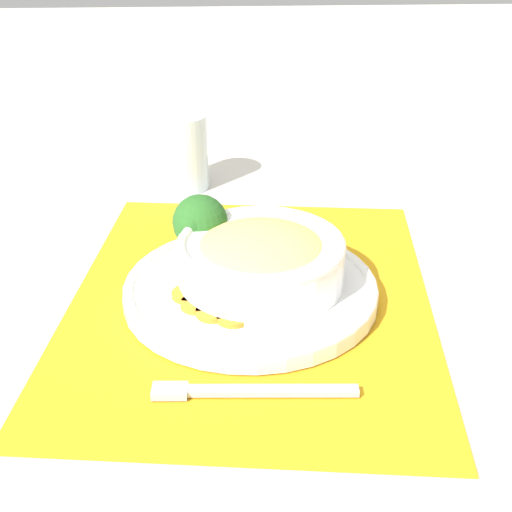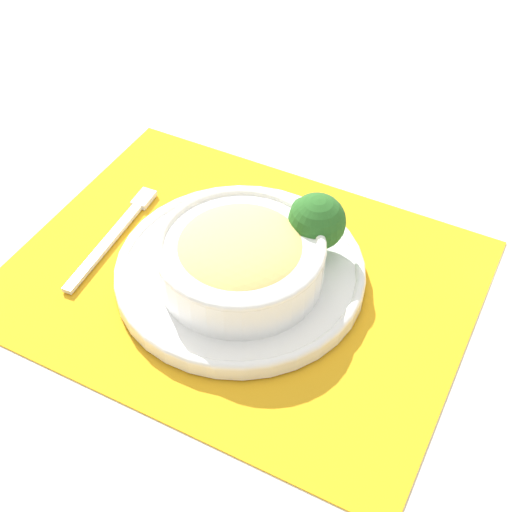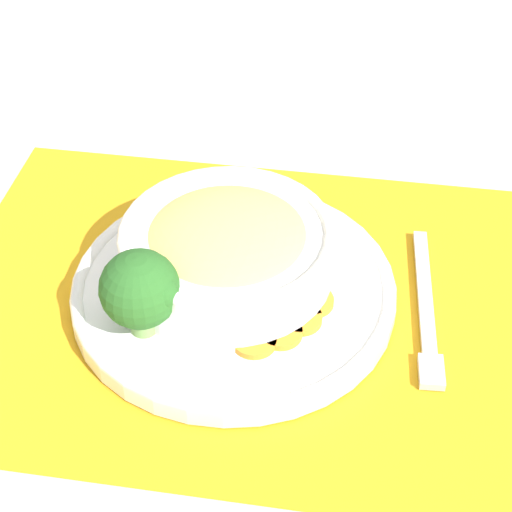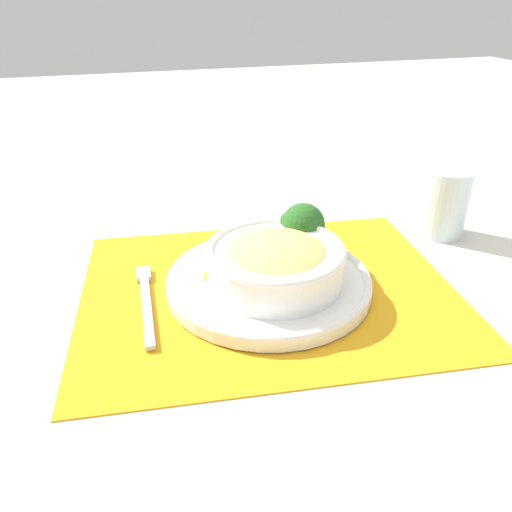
% 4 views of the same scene
% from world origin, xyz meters
% --- Properties ---
extents(ground_plane, '(4.00, 4.00, 0.00)m').
position_xyz_m(ground_plane, '(0.00, 0.00, 0.00)').
color(ground_plane, beige).
extents(placemat, '(0.55, 0.45, 0.00)m').
position_xyz_m(placemat, '(0.00, 0.00, 0.00)').
color(placemat, orange).
rests_on(placemat, ground_plane).
extents(plate, '(0.28, 0.28, 0.02)m').
position_xyz_m(plate, '(0.00, 0.00, 0.02)').
color(plate, white).
rests_on(plate, placemat).
extents(bowl, '(0.18, 0.18, 0.06)m').
position_xyz_m(bowl, '(0.01, -0.01, 0.05)').
color(bowl, white).
rests_on(bowl, plate).
extents(broccoli_floret, '(0.06, 0.06, 0.08)m').
position_xyz_m(broccoli_floret, '(0.07, 0.06, 0.06)').
color(broccoli_floret, '#759E51').
rests_on(broccoli_floret, plate).
extents(carrot_slice_near, '(0.04, 0.04, 0.01)m').
position_xyz_m(carrot_slice_near, '(-0.02, 0.07, 0.02)').
color(carrot_slice_near, orange).
rests_on(carrot_slice_near, plate).
extents(carrot_slice_middle, '(0.04, 0.04, 0.01)m').
position_xyz_m(carrot_slice_middle, '(-0.04, 0.06, 0.02)').
color(carrot_slice_middle, orange).
rests_on(carrot_slice_middle, plate).
extents(carrot_slice_far, '(0.04, 0.04, 0.01)m').
position_xyz_m(carrot_slice_far, '(-0.06, 0.04, 0.02)').
color(carrot_slice_far, orange).
rests_on(carrot_slice_far, plate).
extents(carrot_slice_extra, '(0.04, 0.04, 0.01)m').
position_xyz_m(carrot_slice_extra, '(-0.07, 0.02, 0.02)').
color(carrot_slice_extra, orange).
rests_on(carrot_slice_extra, plate).
extents(fork, '(0.03, 0.18, 0.01)m').
position_xyz_m(fork, '(-0.16, 0.02, 0.01)').
color(fork, silver).
rests_on(fork, placemat).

